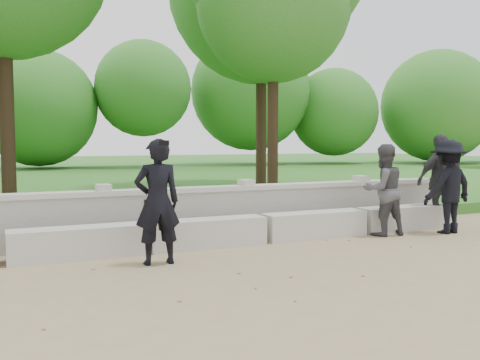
{
  "coord_description": "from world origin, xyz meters",
  "views": [
    {
      "loc": [
        -2.0,
        -5.99,
        1.69
      ],
      "look_at": [
        1.26,
        1.22,
        1.11
      ],
      "focal_mm": 40.0,
      "sensor_mm": 36.0,
      "label": 1
    }
  ],
  "objects": [
    {
      "name": "ground",
      "position": [
        0.0,
        0.0,
        0.0
      ],
      "size": [
        80.0,
        80.0,
        0.0
      ],
      "primitive_type": "plane",
      "color": "#94815A",
      "rests_on": "ground"
    },
    {
      "name": "lawn",
      "position": [
        0.0,
        14.0,
        0.12
      ],
      "size": [
        40.0,
        22.0,
        0.25
      ],
      "primitive_type": "cube",
      "color": "#1D6219",
      "rests_on": "ground"
    },
    {
      "name": "concrete_bench",
      "position": [
        0.0,
        1.9,
        0.22
      ],
      "size": [
        11.9,
        0.45,
        0.45
      ],
      "color": "beige",
      "rests_on": "ground"
    },
    {
      "name": "parapet_wall",
      "position": [
        0.0,
        2.6,
        0.46
      ],
      "size": [
        12.5,
        0.35,
        0.9
      ],
      "color": "#B7B5AD",
      "rests_on": "ground"
    },
    {
      "name": "man_main",
      "position": [
        -0.05,
        1.07,
        0.86
      ],
      "size": [
        0.64,
        0.58,
        1.72
      ],
      "color": "black",
      "rests_on": "ground"
    },
    {
      "name": "visitor_left",
      "position": [
        4.23,
        1.59,
        0.82
      ],
      "size": [
        0.83,
        0.67,
        1.63
      ],
      "color": "#414146",
      "rests_on": "ground"
    },
    {
      "name": "visitor_mid",
      "position": [
        5.46,
        1.29,
        0.86
      ],
      "size": [
        1.16,
        0.73,
        1.71
      ],
      "color": "black",
      "rests_on": "ground"
    },
    {
      "name": "visitor_right",
      "position": [
        5.8,
        1.8,
        0.91
      ],
      "size": [
        1.11,
        0.55,
        1.82
      ],
      "color": "#36363A",
      "rests_on": "ground"
    },
    {
      "name": "shrub_b",
      "position": [
        0.46,
        3.3,
        0.54
      ],
      "size": [
        0.3,
        0.35,
        0.58
      ],
      "primitive_type": "imported",
      "rotation": [
        0.0,
        0.0,
        1.71
      ],
      "color": "#367F2B",
      "rests_on": "lawn"
    },
    {
      "name": "shrub_c",
      "position": [
        1.52,
        4.43,
        0.52
      ],
      "size": [
        0.64,
        0.65,
        0.55
      ],
      "primitive_type": "imported",
      "rotation": [
        0.0,
        0.0,
        4.03
      ],
      "color": "#367F2B",
      "rests_on": "lawn"
    }
  ]
}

